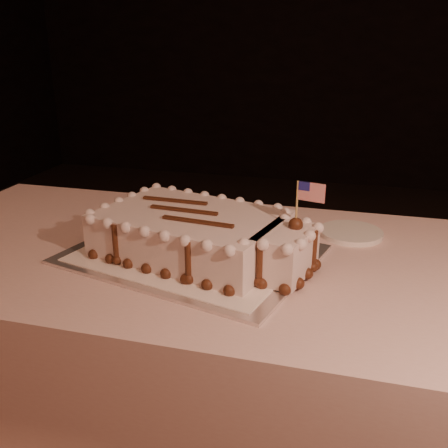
% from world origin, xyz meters
% --- Properties ---
extents(banquet_table, '(2.40, 0.80, 0.75)m').
position_xyz_m(banquet_table, '(0.00, 0.60, 0.38)').
color(banquet_table, beige).
rests_on(banquet_table, ground).
extents(cake_board, '(0.64, 0.54, 0.01)m').
position_xyz_m(cake_board, '(-0.40, 0.57, 0.75)').
color(cake_board, silver).
rests_on(cake_board, banquet_table).
extents(doily, '(0.57, 0.49, 0.00)m').
position_xyz_m(doily, '(-0.40, 0.57, 0.76)').
color(doily, white).
rests_on(doily, cake_board).
extents(sheet_cake, '(0.55, 0.39, 0.21)m').
position_xyz_m(sheet_cake, '(-0.37, 0.56, 0.81)').
color(sheet_cake, silver).
rests_on(sheet_cake, doily).
extents(side_plate, '(0.17, 0.17, 0.01)m').
position_xyz_m(side_plate, '(-0.03, 0.80, 0.76)').
color(side_plate, white).
rests_on(side_plate, banquet_table).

